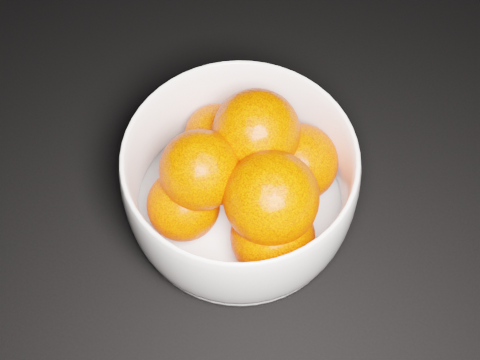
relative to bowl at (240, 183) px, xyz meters
The scene contains 2 objects.
bowl is the anchor object (origin of this frame).
orange_pile 0.02m from the bowl, ahead, with size 0.15×0.14×0.11m.
Camera 1 is at (-0.12, -0.49, 0.52)m, focal length 50.00 mm.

